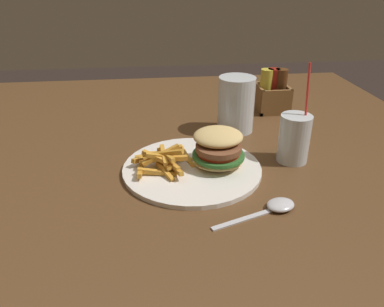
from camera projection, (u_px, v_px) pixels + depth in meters
name	position (u px, v px, depth m)	size (l,w,h in m)	color
dining_table	(181.00, 177.00, 0.95)	(1.37, 1.26, 0.77)	brown
meal_plate_near	(201.00, 160.00, 0.80)	(0.30, 0.30, 0.09)	white
beer_glass	(236.00, 106.00, 0.97)	(0.09, 0.09, 0.14)	silver
juice_glass	(294.00, 140.00, 0.83)	(0.07, 0.07, 0.22)	silver
spoon	(277.00, 206.00, 0.68)	(0.17, 0.08, 0.01)	silver
condiment_caddy	(272.00, 94.00, 1.12)	(0.09, 0.10, 0.13)	brown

